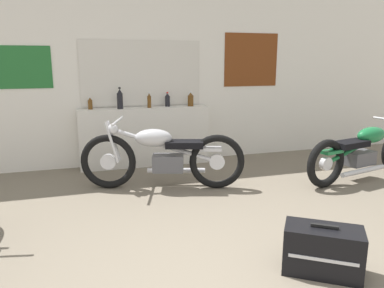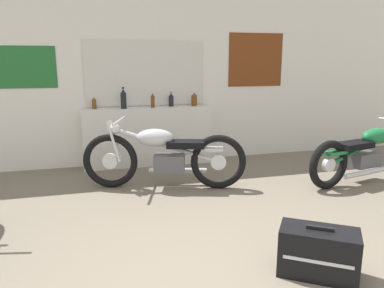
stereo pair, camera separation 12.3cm
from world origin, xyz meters
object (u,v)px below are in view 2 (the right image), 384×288
at_px(bottle_right_center, 171,100).
at_px(bottle_leftmost, 94,103).
at_px(bottle_left_center, 123,99).
at_px(bottle_center, 153,101).
at_px(bottle_rightmost, 194,100).
at_px(hard_case_black, 318,252).
at_px(motorcycle_green, 369,152).
at_px(motorcycle_silver, 164,156).

bearing_deg(bottle_right_center, bottle_leftmost, -179.31).
distance_m(bottle_left_center, bottle_center, 0.44).
bearing_deg(bottle_rightmost, bottle_center, -178.49).
bearing_deg(bottle_center, hard_case_black, -78.22).
relative_size(bottle_left_center, motorcycle_green, 0.15).
bearing_deg(motorcycle_green, hard_case_black, -136.76).
bearing_deg(motorcycle_silver, bottle_leftmost, 124.85).
xyz_separation_m(bottle_rightmost, hard_case_black, (0.05, -3.36, -0.81)).
bearing_deg(hard_case_black, motorcycle_green, 43.24).
xyz_separation_m(bottle_leftmost, motorcycle_green, (3.51, -1.57, -0.59)).
height_order(bottle_leftmost, bottle_center, bottle_center).
xyz_separation_m(bottle_center, motorcycle_green, (2.66, -1.51, -0.61)).
xyz_separation_m(motorcycle_silver, motorcycle_green, (2.70, -0.41, -0.03)).
height_order(bottle_left_center, motorcycle_silver, bottle_left_center).
relative_size(motorcycle_silver, motorcycle_green, 0.96).
distance_m(bottle_right_center, motorcycle_silver, 1.35).
bearing_deg(bottle_rightmost, bottle_left_center, -178.37).
xyz_separation_m(bottle_leftmost, bottle_center, (0.85, -0.06, 0.02)).
xyz_separation_m(bottle_center, bottle_right_center, (0.30, 0.08, -0.01)).
height_order(bottle_leftmost, bottle_left_center, bottle_left_center).
distance_m(bottle_right_center, hard_case_black, 3.54).
relative_size(bottle_rightmost, hard_case_black, 0.36).
distance_m(bottle_rightmost, motorcycle_green, 2.59).
relative_size(bottle_left_center, hard_case_black, 0.50).
height_order(bottle_left_center, bottle_right_center, bottle_left_center).
relative_size(bottle_right_center, hard_case_black, 0.35).
bearing_deg(bottle_rightmost, motorcycle_green, -37.24).
xyz_separation_m(bottle_left_center, hard_case_black, (1.13, -3.33, -0.85)).
bearing_deg(bottle_rightmost, hard_case_black, -89.20).
bearing_deg(bottle_right_center, bottle_left_center, -173.00).
xyz_separation_m(bottle_leftmost, bottle_left_center, (0.42, -0.08, 0.06)).
height_order(bottle_right_center, motorcycle_green, bottle_right_center).
height_order(motorcycle_silver, motorcycle_green, motorcycle_silver).
bearing_deg(hard_case_black, motorcycle_silver, 108.31).
relative_size(bottle_center, bottle_right_center, 1.08).
distance_m(bottle_rightmost, motorcycle_silver, 1.43).
distance_m(motorcycle_silver, motorcycle_green, 2.73).
height_order(bottle_left_center, bottle_center, bottle_left_center).
distance_m(bottle_leftmost, motorcycle_silver, 1.52).
distance_m(bottle_left_center, motorcycle_green, 3.49).
xyz_separation_m(bottle_right_center, motorcycle_silver, (-0.34, -1.17, -0.57)).
bearing_deg(bottle_left_center, bottle_rightmost, 1.63).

